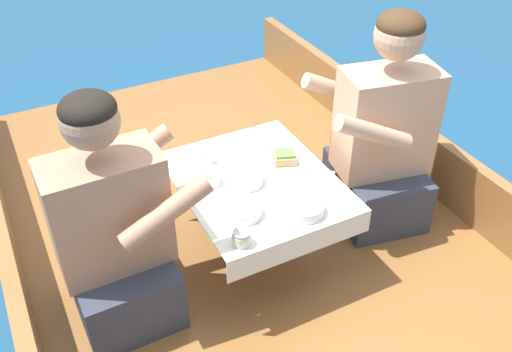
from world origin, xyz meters
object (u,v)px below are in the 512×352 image
object	(u,v)px
person_starboard	(381,142)
coffee_cup_port	(204,158)
tin_can	(241,238)
sandwich	(285,157)
coffee_cup_starboard	(212,176)
person_port	(114,235)

from	to	relation	value
person_starboard	coffee_cup_port	xyz separation A→B (m)	(-0.75, 0.23, 0.01)
coffee_cup_port	tin_can	size ratio (longest dim) A/B	1.56
sandwich	person_starboard	bearing A→B (deg)	-9.91
person_starboard	coffee_cup_port	distance (m)	0.78
person_starboard	coffee_cup_port	bearing A→B (deg)	-5.67
coffee_cup_port	coffee_cup_starboard	xyz separation A→B (m)	(-0.02, -0.13, 0.00)
coffee_cup_starboard	tin_can	world-z (taller)	coffee_cup_starboard
sandwich	tin_can	bearing A→B (deg)	-136.63
coffee_cup_port	coffee_cup_starboard	size ratio (longest dim) A/B	1.07
coffee_cup_port	tin_can	xyz separation A→B (m)	(-0.07, -0.50, -0.01)
coffee_cup_port	coffee_cup_starboard	distance (m)	0.14
person_port	coffee_cup_port	world-z (taller)	person_port
coffee_cup_port	tin_can	distance (m)	0.51
person_port	person_starboard	xyz separation A→B (m)	(1.21, 0.03, 0.02)
person_starboard	sandwich	bearing A→B (deg)	1.20
person_port	tin_can	distance (m)	0.46
coffee_cup_port	person_starboard	bearing A→B (deg)	-16.78
person_starboard	tin_can	bearing A→B (deg)	29.83
person_starboard	sandwich	size ratio (longest dim) A/B	8.36
person_port	sandwich	xyz separation A→B (m)	(0.76, 0.11, 0.03)
coffee_cup_starboard	coffee_cup_port	bearing A→B (deg)	80.72
person_port	coffee_cup_starboard	world-z (taller)	person_port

